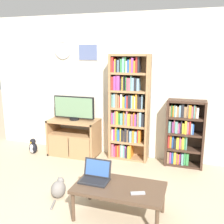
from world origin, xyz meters
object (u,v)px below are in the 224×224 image
(bookshelf_tall, at_px, (128,108))
(coffee_table, at_px, (119,189))
(laptop, at_px, (96,175))
(cat, at_px, (59,189))
(remote_near_laptop, at_px, (138,193))
(penguin_figurine, at_px, (33,147))
(television, at_px, (74,108))
(bookshelf_short, at_px, (183,133))
(tv_stand, at_px, (74,137))

(bookshelf_tall, bearing_deg, coffee_table, -78.39)
(laptop, xyz_separation_m, cat, (-0.58, 0.11, -0.33))
(remote_near_laptop, relative_size, penguin_figurine, 0.55)
(television, height_order, laptop, television)
(bookshelf_short, relative_size, cat, 2.69)
(coffee_table, relative_size, cat, 2.47)
(television, distance_m, bookshelf_short, 2.01)
(tv_stand, height_order, laptop, tv_stand)
(bookshelf_tall, bearing_deg, remote_near_laptop, -72.00)
(bookshelf_tall, distance_m, laptop, 1.78)
(coffee_table, xyz_separation_m, remote_near_laptop, (0.24, -0.10, 0.05))
(tv_stand, distance_m, coffee_table, 2.12)
(cat, bearing_deg, television, 113.15)
(television, bearing_deg, remote_near_laptop, -47.12)
(bookshelf_short, relative_size, laptop, 3.29)
(cat, xyz_separation_m, penguin_figurine, (-1.26, 1.25, 0.01))
(tv_stand, bearing_deg, coffee_table, -49.48)
(bookshelf_short, height_order, remote_near_laptop, bookshelf_short)
(bookshelf_tall, relative_size, coffee_table, 1.80)
(cat, height_order, penguin_figurine, penguin_figurine)
(tv_stand, xyz_separation_m, laptop, (1.06, -1.56, 0.11))
(remote_near_laptop, bearing_deg, bookshelf_tall, -5.01)
(coffee_table, distance_m, penguin_figurine, 2.59)
(bookshelf_tall, xyz_separation_m, coffee_table, (0.36, -1.76, -0.59))
(coffee_table, bearing_deg, bookshelf_tall, 101.61)
(television, distance_m, remote_near_laptop, 2.42)
(television, bearing_deg, laptop, -56.39)
(bookshelf_short, bearing_deg, bookshelf_tall, -179.88)
(bookshelf_tall, distance_m, remote_near_laptop, 2.04)
(bookshelf_tall, xyz_separation_m, laptop, (0.05, -1.71, -0.49))
(tv_stand, height_order, remote_near_laptop, tv_stand)
(remote_near_laptop, bearing_deg, cat, 54.00)
(remote_near_laptop, height_order, penguin_figurine, remote_near_laptop)
(laptop, bearing_deg, remote_near_laptop, -14.95)
(television, distance_m, penguin_figurine, 1.13)
(penguin_figurine, bearing_deg, tv_stand, 14.91)
(television, relative_size, penguin_figurine, 2.67)
(television, distance_m, cat, 1.73)
(tv_stand, xyz_separation_m, bookshelf_short, (1.99, 0.15, 0.24))
(penguin_figurine, bearing_deg, bookshelf_short, 7.38)
(bookshelf_short, bearing_deg, cat, -133.28)
(laptop, bearing_deg, bookshelf_tall, 92.08)
(bookshelf_short, bearing_deg, remote_near_laptop, -101.09)
(television, xyz_separation_m, bookshelf_short, (1.98, 0.14, -0.33))
(television, relative_size, laptop, 2.27)
(bookshelf_short, xyz_separation_m, penguin_figurine, (-2.77, -0.36, -0.44))
(television, height_order, bookshelf_tall, bookshelf_tall)
(television, xyz_separation_m, bookshelf_tall, (1.00, 0.13, 0.03))
(tv_stand, bearing_deg, bookshelf_tall, 8.34)
(bookshelf_short, height_order, coffee_table, bookshelf_short)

